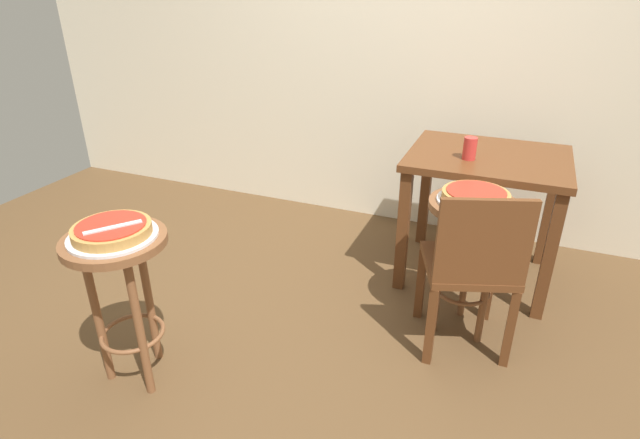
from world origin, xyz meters
TOP-DOWN VIEW (x-y plane):
  - ground_plane at (0.00, 0.00)m, footprint 6.00×6.00m
  - back_wall at (0.00, 1.65)m, footprint 6.00×0.10m
  - stool_foreground at (-0.68, -0.46)m, footprint 0.42×0.42m
  - serving_plate_foreground at (-0.68, -0.46)m, footprint 0.35×0.35m
  - pizza_foreground at (-0.68, -0.46)m, footprint 0.31×0.31m
  - stool_middle at (0.62, 0.44)m, footprint 0.42×0.42m
  - serving_plate_middle at (0.62, 0.44)m, footprint 0.35×0.35m
  - pizza_middle at (0.62, 0.44)m, footprint 0.31×0.31m
  - dining_table at (0.62, 1.01)m, footprint 0.86×0.71m
  - cup_near_edge at (0.53, 0.90)m, footprint 0.07×0.07m
  - wooden_chair at (0.66, 0.29)m, footprint 0.51×0.51m
  - pizza_server_knife at (-0.65, -0.48)m, footprint 0.15×0.19m

SIDE VIEW (x-z plane):
  - ground_plane at x=0.00m, z-range 0.00..0.00m
  - wooden_chair at x=0.66m, z-range 0.04..0.89m
  - stool_foreground at x=-0.68m, z-range 0.18..0.90m
  - stool_middle at x=0.62m, z-range 0.18..0.90m
  - dining_table at x=0.62m, z-range 0.25..1.02m
  - serving_plate_foreground at x=-0.68m, z-range 0.72..0.73m
  - serving_plate_middle at x=0.62m, z-range 0.72..0.73m
  - pizza_foreground at x=-0.68m, z-range 0.73..0.77m
  - pizza_middle at x=0.62m, z-range 0.73..0.77m
  - pizza_server_knife at x=-0.65m, z-range 0.78..0.78m
  - cup_near_edge at x=0.53m, z-range 0.77..0.89m
  - back_wall at x=0.00m, z-range 0.00..3.00m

